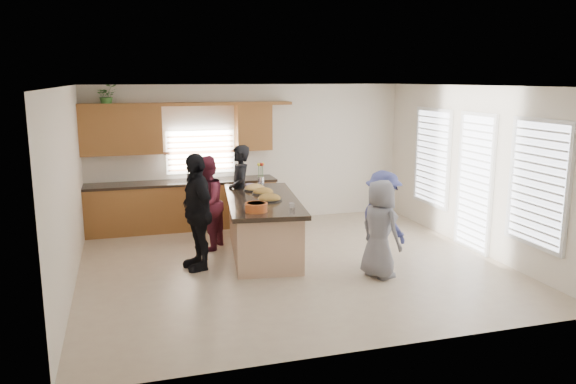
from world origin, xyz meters
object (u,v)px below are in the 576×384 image
object	(u,v)px
island	(263,227)
woman_left_mid	(206,203)
woman_right_back	(383,219)
woman_left_front	(197,212)
woman_right_front	(380,229)
woman_left_back	(240,192)
salad_bowl	(256,207)

from	to	relation	value
island	woman_left_mid	distance (m)	1.06
island	woman_right_back	distance (m)	2.04
island	woman_left_front	distance (m)	1.33
woman_left_mid	woman_left_front	xyz separation A→B (m)	(-0.27, -0.94, 0.09)
woman_right_back	woman_right_front	world-z (taller)	woman_right_back
woman_left_mid	woman_right_front	xyz separation A→B (m)	(2.26, -2.10, -0.08)
woman_right_back	woman_right_front	xyz separation A→B (m)	(-0.27, -0.46, -0.02)
woman_left_mid	woman_left_back	bearing A→B (deg)	157.73
woman_left_mid	woman_right_back	xyz separation A→B (m)	(2.53, -1.64, -0.06)
woman_right_back	woman_left_front	bearing A→B (deg)	65.93
island	woman_left_front	bearing A→B (deg)	-150.08
island	woman_left_back	xyz separation A→B (m)	(-0.17, 1.03, 0.41)
woman_right_front	woman_left_front	bearing A→B (deg)	46.30
woman_left_mid	woman_left_front	world-z (taller)	woman_left_front
salad_bowl	woman_right_front	bearing A→B (deg)	-22.86
woman_left_mid	salad_bowl	bearing A→B (deg)	51.37
woman_right_back	woman_left_back	bearing A→B (deg)	29.53
woman_left_mid	woman_left_front	size ratio (longest dim) A/B	0.90
island	woman_left_back	bearing A→B (deg)	107.31
woman_left_front	woman_right_back	distance (m)	2.89
island	woman_right_back	size ratio (longest dim) A/B	1.87
woman_left_back	woman_left_front	xyz separation A→B (m)	(-0.99, -1.50, 0.04)
woman_left_mid	woman_right_front	distance (m)	3.09
woman_left_front	woman_right_front	bearing A→B (deg)	53.15
salad_bowl	woman_left_back	world-z (taller)	woman_left_back
woman_left_back	woman_right_back	distance (m)	2.86
woman_left_back	island	bearing A→B (deg)	12.80
woman_left_front	woman_right_back	bearing A→B (deg)	63.69
salad_bowl	woman_right_back	size ratio (longest dim) A/B	0.22
woman_left_front	woman_right_back	size ratio (longest dim) A/B	1.19
woman_left_front	woman_right_front	size ratio (longest dim) A/B	1.23
woman_left_back	woman_left_front	size ratio (longest dim) A/B	0.96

